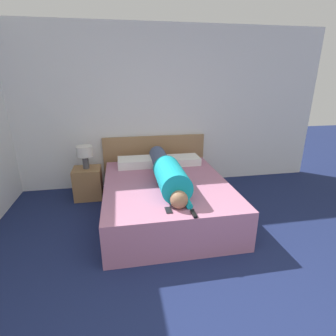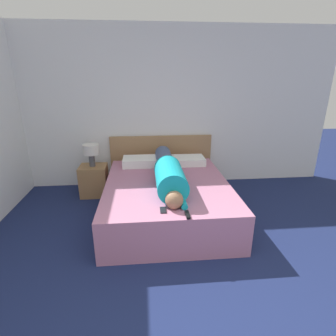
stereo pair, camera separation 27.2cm
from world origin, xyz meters
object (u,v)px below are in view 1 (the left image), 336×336
object	(u,v)px
cell_phone	(169,210)
pillow_near_headboard	(136,162)
bed	(166,199)
nightstand	(88,183)
pillow_second	(182,160)
table_lamp	(85,153)
person_lying	(168,172)
tv_remote	(194,214)

from	to	relation	value
cell_phone	pillow_near_headboard	bearing A→B (deg)	98.84
bed	cell_phone	distance (m)	0.82
nightstand	pillow_second	bearing A→B (deg)	-1.53
table_lamp	pillow_second	size ratio (longest dim) A/B	0.64
nightstand	person_lying	bearing A→B (deg)	-35.63
bed	pillow_near_headboard	bearing A→B (deg)	115.39
person_lying	cell_phone	distance (m)	0.76
person_lying	pillow_second	bearing A→B (deg)	63.87
person_lying	pillow_near_headboard	bearing A→B (deg)	114.94
table_lamp	cell_phone	world-z (taller)	table_lamp
bed	nightstand	size ratio (longest dim) A/B	4.04
person_lying	pillow_near_headboard	world-z (taller)	person_lying
table_lamp	pillow_second	bearing A→B (deg)	-1.53
pillow_second	cell_phone	bearing A→B (deg)	-108.33
bed	table_lamp	bearing A→B (deg)	145.51
nightstand	table_lamp	bearing A→B (deg)	116.57
pillow_near_headboard	table_lamp	bearing A→B (deg)	177.01
bed	pillow_near_headboard	size ratio (longest dim) A/B	3.46
bed	cell_phone	world-z (taller)	cell_phone
table_lamp	pillow_near_headboard	bearing A→B (deg)	-2.99
nightstand	cell_phone	world-z (taller)	cell_phone
bed	cell_phone	bearing A→B (deg)	-98.00
bed	person_lying	size ratio (longest dim) A/B	1.12
nightstand	tv_remote	bearing A→B (deg)	-53.45
pillow_near_headboard	tv_remote	xyz separation A→B (m)	(0.47, -1.63, -0.05)
cell_phone	table_lamp	bearing A→B (deg)	122.99
bed	pillow_second	size ratio (longest dim) A/B	3.65
pillow_near_headboard	pillow_second	size ratio (longest dim) A/B	1.05
nightstand	person_lying	world-z (taller)	person_lying
table_lamp	bed	bearing A→B (deg)	-34.49
table_lamp	cell_phone	size ratio (longest dim) A/B	2.69
nightstand	tv_remote	size ratio (longest dim) A/B	3.27
bed	person_lying	distance (m)	0.40
person_lying	pillow_second	xyz separation A→B (m)	(0.37, 0.76, -0.10)
bed	nightstand	distance (m)	1.34
nightstand	pillow_near_headboard	bearing A→B (deg)	-2.99
bed	table_lamp	xyz separation A→B (m)	(-1.11, 0.76, 0.49)
pillow_near_headboard	tv_remote	distance (m)	1.70
pillow_near_headboard	pillow_second	distance (m)	0.73
table_lamp	pillow_second	distance (m)	1.51
cell_phone	pillow_second	bearing A→B (deg)	71.67
tv_remote	cell_phone	world-z (taller)	tv_remote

